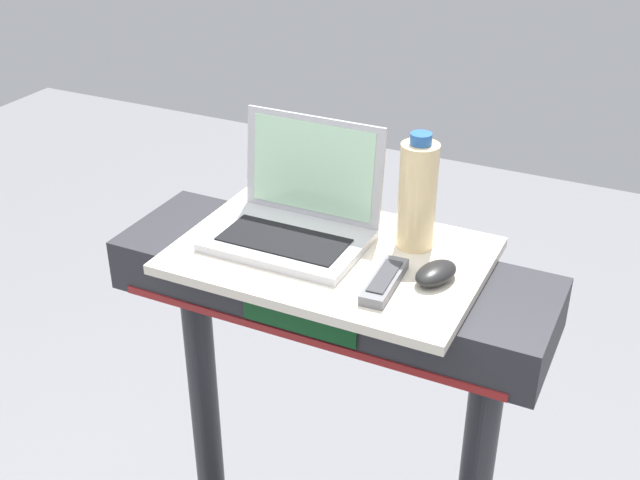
# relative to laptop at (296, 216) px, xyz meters

# --- Properties ---
(desk_board) EXTENTS (0.60, 0.41, 0.02)m
(desk_board) POSITION_rel_laptop_xyz_m (0.09, -0.02, -0.06)
(desk_board) COLOR beige
(desk_board) RESTS_ON treadmill_base
(laptop) EXTENTS (0.31, 0.24, 0.23)m
(laptop) POSITION_rel_laptop_xyz_m (0.00, 0.00, 0.00)
(laptop) COLOR #B7B7BC
(laptop) RESTS_ON desk_board
(computer_mouse) EXTENTS (0.09, 0.11, 0.03)m
(computer_mouse) POSITION_rel_laptop_xyz_m (0.31, -0.04, -0.03)
(computer_mouse) COLOR black
(computer_mouse) RESTS_ON desk_board
(water_bottle) EXTENTS (0.08, 0.08, 0.24)m
(water_bottle) POSITION_rel_laptop_xyz_m (0.23, 0.07, 0.06)
(water_bottle) COLOR beige
(water_bottle) RESTS_ON desk_board
(tv_remote) EXTENTS (0.06, 0.16, 0.02)m
(tv_remote) POSITION_rel_laptop_xyz_m (0.23, -0.10, -0.04)
(tv_remote) COLOR slate
(tv_remote) RESTS_ON desk_board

